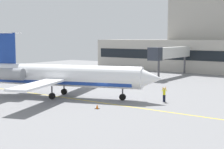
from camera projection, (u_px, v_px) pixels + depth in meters
ground at (103, 100)px, 46.25m from camera, size 120.00×120.00×0.11m
terminal_building at (212, 43)px, 83.28m from camera, size 60.07×11.77×20.03m
jet_bridge_east at (170, 53)px, 73.10m from camera, size 2.40×17.48×6.58m
regional_jet at (62, 75)px, 48.06m from camera, size 27.92×23.27×9.36m
pushback_tractor at (125, 81)px, 59.13m from camera, size 2.07×3.99×2.22m
marshaller at (164, 94)px, 44.71m from camera, size 0.54×0.74×2.02m
safety_cone_alpha at (97, 107)px, 40.34m from camera, size 0.47×0.47×0.55m
safety_cone_bravo at (34, 86)px, 58.11m from camera, size 0.47×0.47×0.55m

